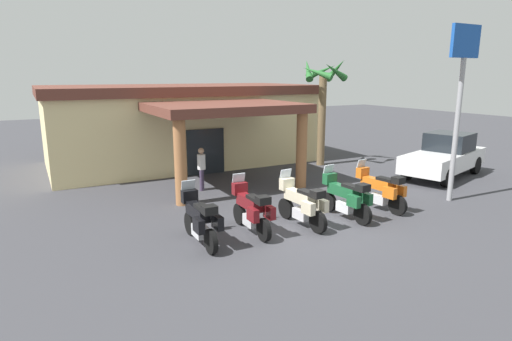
% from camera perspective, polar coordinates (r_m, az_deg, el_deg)
% --- Properties ---
extents(ground_plane, '(80.00, 80.00, 0.00)m').
position_cam_1_polar(ground_plane, '(13.09, 7.29, -7.51)').
color(ground_plane, '#38383D').
extents(motel_building, '(13.54, 11.43, 3.99)m').
position_cam_1_polar(motel_building, '(22.47, -9.84, 6.25)').
color(motel_building, beige).
rests_on(motel_building, ground_plane).
extents(motorcycle_black, '(0.71, 2.21, 1.61)m').
position_cam_1_polar(motorcycle_black, '(11.61, -7.54, -6.53)').
color(motorcycle_black, black).
rests_on(motorcycle_black, ground_plane).
extents(motorcycle_maroon, '(0.71, 2.21, 1.61)m').
position_cam_1_polar(motorcycle_maroon, '(12.31, -0.61, -5.28)').
color(motorcycle_maroon, black).
rests_on(motorcycle_maroon, ground_plane).
extents(motorcycle_cream, '(0.72, 2.21, 1.61)m').
position_cam_1_polar(motorcycle_cream, '(12.95, 6.22, -4.44)').
color(motorcycle_cream, black).
rests_on(motorcycle_cream, ground_plane).
extents(motorcycle_green, '(0.72, 2.21, 1.61)m').
position_cam_1_polar(motorcycle_green, '(13.84, 11.99, -3.52)').
color(motorcycle_green, black).
rests_on(motorcycle_green, ground_plane).
extents(motorcycle_orange, '(0.75, 2.21, 1.61)m').
position_cam_1_polar(motorcycle_orange, '(15.02, 16.31, -2.47)').
color(motorcycle_orange, black).
rests_on(motorcycle_orange, ground_plane).
extents(pedestrian, '(0.33, 0.46, 1.71)m').
position_cam_1_polar(pedestrian, '(16.91, -7.34, 0.63)').
color(pedestrian, '#3F334C').
rests_on(pedestrian, ground_plane).
extents(pickup_truck_white, '(5.52, 3.24, 1.95)m').
position_cam_1_polar(pickup_truck_white, '(20.91, 24.03, 1.79)').
color(pickup_truck_white, black).
rests_on(pickup_truck_white, ground_plane).
extents(palm_tree_near_portico, '(2.33, 2.34, 5.36)m').
position_cam_1_polar(palm_tree_near_portico, '(21.54, 8.96, 10.46)').
color(palm_tree_near_portico, brown).
rests_on(palm_tree_near_portico, ground_plane).
extents(roadside_sign, '(1.40, 0.18, 6.17)m').
position_cam_1_polar(roadside_sign, '(16.57, 25.84, 10.33)').
color(roadside_sign, '#99999E').
rests_on(roadside_sign, ground_plane).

